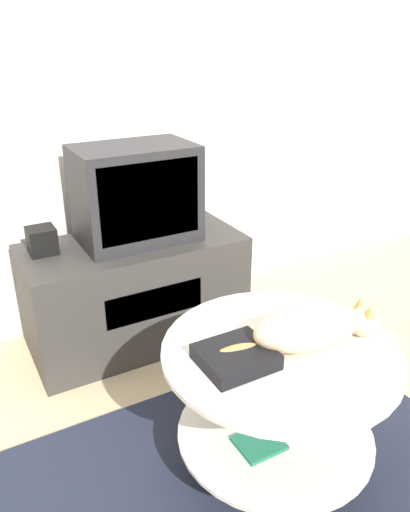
{
  "coord_description": "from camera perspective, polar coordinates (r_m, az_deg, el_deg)",
  "views": [
    {
      "loc": [
        -0.73,
        -1.04,
        1.41
      ],
      "look_at": [
        0.11,
        0.48,
        0.63
      ],
      "focal_mm": 35.0,
      "sensor_mm": 36.0,
      "label": 1
    }
  ],
  "objects": [
    {
      "name": "wall_back",
      "position": [
        2.46,
        -12.6,
        21.22
      ],
      "size": [
        8.0,
        0.05,
        2.6
      ],
      "color": "silver",
      "rests_on": "ground_plane"
    },
    {
      "name": "rug",
      "position": [
        1.89,
        4.49,
        -23.53
      ],
      "size": [
        1.62,
        1.01,
        0.02
      ],
      "color": "#1E2333",
      "rests_on": "ground_plane"
    },
    {
      "name": "cat",
      "position": [
        1.58,
        12.05,
        -7.96
      ],
      "size": [
        0.55,
        0.23,
        0.14
      ],
      "rotation": [
        0.0,
        0.0,
        -0.17
      ],
      "color": "beige",
      "rests_on": "coffee_table"
    },
    {
      "name": "ground_plane",
      "position": [
        1.9,
        4.48,
        -23.73
      ],
      "size": [
        12.0,
        12.0,
        0.0
      ],
      "primitive_type": "plane",
      "color": "tan"
    },
    {
      "name": "tv",
      "position": [
        2.29,
        -7.91,
        7.06
      ],
      "size": [
        0.53,
        0.34,
        0.44
      ],
      "color": "#232326",
      "rests_on": "tv_stand"
    },
    {
      "name": "tv_stand",
      "position": [
        2.44,
        -7.91,
        -4.03
      ],
      "size": [
        1.02,
        0.48,
        0.52
      ],
      "color": "#33302D",
      "rests_on": "ground_plane"
    },
    {
      "name": "dvd_box",
      "position": [
        1.5,
        3.52,
        -11.41
      ],
      "size": [
        0.21,
        0.19,
        0.05
      ],
      "color": "black",
      "rests_on": "coffee_table"
    },
    {
      "name": "coffee_table",
      "position": [
        1.69,
        8.37,
        -15.1
      ],
      "size": [
        0.74,
        0.74,
        0.49
      ],
      "color": "#B2B2B7",
      "rests_on": "rug"
    },
    {
      "name": "speaker",
      "position": [
        2.28,
        -18.14,
        1.7
      ],
      "size": [
        0.12,
        0.12,
        0.12
      ],
      "color": "black",
      "rests_on": "tv_stand"
    }
  ]
}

